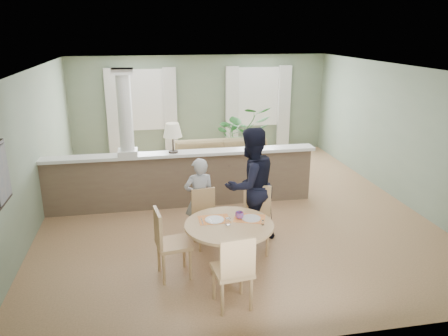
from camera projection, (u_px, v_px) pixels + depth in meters
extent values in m
plane|color=tan|center=(229.00, 206.00, 8.68)|extent=(8.00, 8.00, 0.00)
cube|color=gray|center=(201.00, 105.00, 12.01)|extent=(7.00, 0.02, 2.70)
cube|color=gray|center=(34.00, 149.00, 7.66)|extent=(0.02, 8.00, 2.70)
cube|color=gray|center=(397.00, 133.00, 8.88)|extent=(0.02, 8.00, 2.70)
cube|color=gray|center=(304.00, 233.00, 4.53)|extent=(7.00, 0.02, 2.70)
cube|color=white|center=(229.00, 68.00, 7.86)|extent=(7.00, 8.00, 0.02)
cube|color=white|center=(142.00, 100.00, 11.65)|extent=(1.10, 0.02, 1.50)
cube|color=white|center=(142.00, 100.00, 11.62)|extent=(1.22, 0.04, 1.62)
cube|color=white|center=(258.00, 97.00, 12.20)|extent=(1.10, 0.02, 1.50)
cube|color=white|center=(258.00, 97.00, 12.18)|extent=(1.22, 0.04, 1.62)
cube|color=silver|center=(113.00, 113.00, 11.52)|extent=(0.35, 0.10, 2.30)
cube|color=silver|center=(170.00, 111.00, 11.78)|extent=(0.35, 0.10, 2.30)
cube|color=silver|center=(232.00, 109.00, 12.08)|extent=(0.35, 0.10, 2.30)
cube|color=silver|center=(284.00, 107.00, 12.34)|extent=(0.35, 0.10, 2.30)
cube|color=black|center=(0.00, 174.00, 5.73)|extent=(0.04, 0.62, 0.82)
cube|color=slate|center=(2.00, 174.00, 5.74)|extent=(0.02, 0.52, 0.72)
cube|color=brown|center=(182.00, 181.00, 8.55)|extent=(5.20, 0.22, 1.05)
cube|color=white|center=(181.00, 154.00, 8.38)|extent=(5.32, 0.36, 0.06)
cube|color=white|center=(128.00, 152.00, 8.18)|extent=(0.36, 0.36, 0.10)
cylinder|color=white|center=(125.00, 113.00, 7.96)|extent=(0.26, 0.26, 1.39)
cube|color=white|center=(122.00, 71.00, 7.73)|extent=(0.38, 0.38, 0.10)
cylinder|color=black|center=(173.00, 152.00, 8.34)|extent=(0.18, 0.18, 0.03)
cylinder|color=black|center=(173.00, 144.00, 8.30)|extent=(0.03, 0.03, 0.28)
cone|color=beige|center=(172.00, 130.00, 8.21)|extent=(0.36, 0.36, 0.26)
imported|color=#968052|center=(225.00, 161.00, 10.21)|extent=(2.93, 1.20, 0.85)
imported|color=#286428|center=(242.00, 136.00, 11.04)|extent=(1.61, 1.46, 1.57)
cylinder|color=tan|center=(229.00, 270.00, 6.35)|extent=(0.53, 0.53, 0.04)
cylinder|color=tan|center=(229.00, 248.00, 6.24)|extent=(0.14, 0.14, 0.68)
cylinder|color=tan|center=(229.00, 225.00, 6.13)|extent=(1.26, 1.26, 0.04)
cube|color=#DC5431|center=(214.00, 219.00, 6.26)|extent=(0.45, 0.33, 0.01)
cube|color=#DC5431|center=(249.00, 218.00, 6.30)|extent=(0.53, 0.46, 0.01)
cylinder|color=silver|center=(214.00, 220.00, 6.23)|extent=(0.27, 0.27, 0.01)
cylinder|color=silver|center=(251.00, 218.00, 6.28)|extent=(0.27, 0.27, 0.01)
cylinder|color=white|center=(228.00, 221.00, 6.09)|extent=(0.08, 0.08, 0.09)
cube|color=silver|center=(211.00, 221.00, 6.17)|extent=(0.02, 0.18, 0.00)
cube|color=silver|center=(202.00, 221.00, 6.19)|extent=(0.01, 0.22, 0.00)
cylinder|color=white|center=(263.00, 223.00, 6.08)|extent=(0.04, 0.04, 0.07)
cylinder|color=silver|center=(263.00, 220.00, 6.07)|extent=(0.04, 0.04, 0.01)
imported|color=blue|center=(239.00, 215.00, 6.29)|extent=(0.13, 0.13, 0.10)
cube|color=tan|center=(207.00, 220.00, 7.00)|extent=(0.47, 0.47, 0.05)
cylinder|color=tan|center=(200.00, 239.00, 6.87)|extent=(0.04, 0.04, 0.42)
cylinder|color=tan|center=(220.00, 236.00, 6.97)|extent=(0.04, 0.04, 0.42)
cylinder|color=tan|center=(194.00, 230.00, 7.17)|extent=(0.04, 0.04, 0.42)
cylinder|color=tan|center=(214.00, 227.00, 7.27)|extent=(0.04, 0.04, 0.42)
cube|color=tan|center=(203.00, 202.00, 7.09)|extent=(0.39, 0.10, 0.45)
cube|color=tan|center=(256.00, 221.00, 6.83)|extent=(0.58, 0.58, 0.05)
cylinder|color=tan|center=(243.00, 241.00, 6.76)|extent=(0.04, 0.04, 0.47)
cylinder|color=tan|center=(267.00, 242.00, 6.72)|extent=(0.04, 0.04, 0.47)
cylinder|color=tan|center=(245.00, 231.00, 7.11)|extent=(0.04, 0.04, 0.47)
cylinder|color=tan|center=(268.00, 232.00, 7.07)|extent=(0.04, 0.04, 0.47)
cube|color=tan|center=(257.00, 200.00, 6.95)|extent=(0.43, 0.17, 0.50)
cube|color=tan|center=(232.00, 270.00, 5.45)|extent=(0.51, 0.51, 0.05)
cylinder|color=tan|center=(241.00, 278.00, 5.75)|extent=(0.04, 0.04, 0.47)
cylinder|color=tan|center=(214.00, 283.00, 5.65)|extent=(0.04, 0.04, 0.47)
cylinder|color=tan|center=(251.00, 294.00, 5.41)|extent=(0.04, 0.04, 0.47)
cylinder|color=tan|center=(222.00, 299.00, 5.31)|extent=(0.04, 0.04, 0.47)
cube|color=tan|center=(238.00, 259.00, 5.18)|extent=(0.44, 0.09, 0.51)
cube|color=tan|center=(174.00, 244.00, 6.11)|extent=(0.52, 0.52, 0.05)
cylinder|color=tan|center=(190.00, 265.00, 6.08)|extent=(0.04, 0.04, 0.47)
cylinder|color=tan|center=(184.00, 252.00, 6.42)|extent=(0.04, 0.04, 0.47)
cylinder|color=tan|center=(164.00, 269.00, 5.97)|extent=(0.04, 0.04, 0.47)
cylinder|color=tan|center=(159.00, 256.00, 6.31)|extent=(0.04, 0.04, 0.47)
cube|color=tan|center=(158.00, 228.00, 5.97)|extent=(0.11, 0.44, 0.51)
imported|color=#A0A0A5|center=(200.00, 199.00, 7.20)|extent=(0.53, 0.37, 1.39)
imported|color=black|center=(250.00, 185.00, 7.06)|extent=(1.14, 1.03, 1.91)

